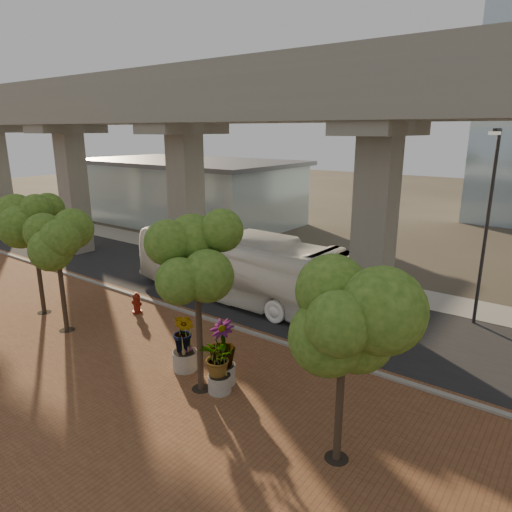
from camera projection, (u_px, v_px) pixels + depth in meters
The scene contains 18 objects.
ground at pixel (244, 312), 23.97m from camera, with size 160.00×160.00×0.00m, color #322D24.
brick_plaza at pixel (118, 374), 17.77m from camera, with size 70.00×13.00×0.06m, color brown.
asphalt_road at pixel (266, 301), 25.51m from camera, with size 90.00×8.00×0.04m, color black.
curb_strip at pixel (219, 323), 22.40m from camera, with size 70.00×0.25×0.16m, color gray.
far_sidewalk at pixel (315, 276), 29.76m from camera, with size 90.00×3.00×0.06m, color gray.
transit_viaduct at pixel (267, 169), 23.57m from camera, with size 72.00×5.60×12.40m.
station_pavilion at pixel (187, 190), 46.98m from camera, with size 23.00×13.00×6.30m.
transit_bus at pixel (238, 267), 25.28m from camera, with size 3.19×13.57×3.78m, color white.
fire_hydrant at pixel (137, 303), 23.58m from camera, with size 0.55×0.50×1.11m.
planter_front at pixel (219, 360), 16.24m from camera, with size 1.88×1.88×2.07m.
planter_right at pixel (222, 346), 16.73m from camera, with size 2.34×2.34×2.50m.
planter_left at pixel (184, 335), 17.74m from camera, with size 2.18×2.18×2.40m.
street_tree_far_west at pixel (32, 219), 22.42m from camera, with size 3.49×3.49×6.55m.
street_tree_near_west at pixel (56, 237), 20.44m from camera, with size 3.43×3.43×6.13m.
street_tree_near_east at pixel (197, 257), 15.41m from camera, with size 3.59×3.59×6.68m.
street_tree_far_east at pixel (344, 326), 12.09m from camera, with size 3.67×3.67×5.86m.
streetlamp_west at pixel (181, 199), 34.31m from camera, with size 0.36×1.05×7.23m.
streetlamp_east at pixel (488, 216), 21.00m from camera, with size 0.46×1.34×9.26m.
Camera 1 is at (13.81, -17.53, 9.23)m, focal length 32.00 mm.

